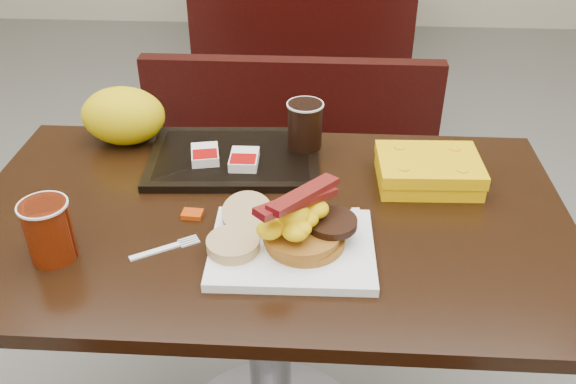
# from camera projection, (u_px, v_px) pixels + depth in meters

# --- Properties ---
(table_near) EXTENTS (1.20, 0.70, 0.75)m
(table_near) POSITION_uv_depth(u_px,v_px,m) (270.00, 345.00, 1.43)
(table_near) COLOR black
(table_near) RESTS_ON floor
(bench_near_n) EXTENTS (1.00, 0.46, 0.72)m
(bench_near_n) POSITION_uv_depth(u_px,v_px,m) (288.00, 188.00, 2.02)
(bench_near_n) COLOR black
(bench_near_n) RESTS_ON floor
(table_far) EXTENTS (1.20, 0.70, 0.75)m
(table_far) POSITION_uv_depth(u_px,v_px,m) (307.00, 10.00, 3.60)
(table_far) COLOR black
(table_far) RESTS_ON floor
(bench_far_s) EXTENTS (1.00, 0.46, 0.72)m
(bench_far_s) POSITION_uv_depth(u_px,v_px,m) (302.00, 56.00, 3.02)
(bench_far_s) COLOR black
(bench_far_s) RESTS_ON floor
(platter) EXTENTS (0.30, 0.24, 0.02)m
(platter) POSITION_uv_depth(u_px,v_px,m) (292.00, 248.00, 1.12)
(platter) COLOR white
(platter) RESTS_ON table_near
(pancake_stack) EXTENTS (0.18, 0.18, 0.03)m
(pancake_stack) POSITION_uv_depth(u_px,v_px,m) (305.00, 236.00, 1.11)
(pancake_stack) COLOR #885816
(pancake_stack) RESTS_ON platter
(sausage_patty) EXTENTS (0.12, 0.12, 0.01)m
(sausage_patty) POSITION_uv_depth(u_px,v_px,m) (332.00, 223.00, 1.11)
(sausage_patty) COLOR black
(sausage_patty) RESTS_ON pancake_stack
(scrambled_eggs) EXTENTS (0.12, 0.10, 0.05)m
(scrambled_eggs) POSITION_uv_depth(u_px,v_px,m) (294.00, 218.00, 1.08)
(scrambled_eggs) COLOR yellow
(scrambled_eggs) RESTS_ON pancake_stack
(bacon_strips) EXTENTS (0.18, 0.18, 0.01)m
(bacon_strips) POSITION_uv_depth(u_px,v_px,m) (297.00, 200.00, 1.07)
(bacon_strips) COLOR #4A050C
(bacon_strips) RESTS_ON scrambled_eggs
(muffin_bottom) EXTENTS (0.12, 0.12, 0.02)m
(muffin_bottom) POSITION_uv_depth(u_px,v_px,m) (233.00, 244.00, 1.09)
(muffin_bottom) COLOR tan
(muffin_bottom) RESTS_ON platter
(muffin_top) EXTENTS (0.10, 0.10, 0.06)m
(muffin_top) POSITION_uv_depth(u_px,v_px,m) (247.00, 215.00, 1.15)
(muffin_top) COLOR tan
(muffin_top) RESTS_ON platter
(coffee_cup_near) EXTENTS (0.10, 0.10, 0.11)m
(coffee_cup_near) POSITION_uv_depth(u_px,v_px,m) (49.00, 231.00, 1.08)
(coffee_cup_near) COLOR maroon
(coffee_cup_near) RESTS_ON table_near
(fork) EXTENTS (0.12, 0.09, 0.00)m
(fork) POSITION_uv_depth(u_px,v_px,m) (155.00, 251.00, 1.12)
(fork) COLOR white
(fork) RESTS_ON table_near
(knife) EXTENTS (0.03, 0.19, 0.00)m
(knife) POSITION_uv_depth(u_px,v_px,m) (362.00, 238.00, 1.15)
(knife) COLOR white
(knife) RESTS_ON table_near
(condiment_syrup) EXTENTS (0.04, 0.03, 0.01)m
(condiment_syrup) POSITION_uv_depth(u_px,v_px,m) (192.00, 214.00, 1.21)
(condiment_syrup) COLOR #AA3407
(condiment_syrup) RESTS_ON table_near
(condiment_ketchup) EXTENTS (0.04, 0.04, 0.01)m
(condiment_ketchup) POSITION_uv_depth(u_px,v_px,m) (241.00, 219.00, 1.20)
(condiment_ketchup) COLOR #8C0504
(condiment_ketchup) RESTS_ON table_near
(tray) EXTENTS (0.39, 0.29, 0.02)m
(tray) POSITION_uv_depth(u_px,v_px,m) (234.00, 158.00, 1.39)
(tray) COLOR black
(tray) RESTS_ON table_near
(hashbrown_sleeve_left) EXTENTS (0.07, 0.09, 0.02)m
(hashbrown_sleeve_left) POSITION_uv_depth(u_px,v_px,m) (205.00, 155.00, 1.36)
(hashbrown_sleeve_left) COLOR silver
(hashbrown_sleeve_left) RESTS_ON tray
(hashbrown_sleeve_right) EXTENTS (0.06, 0.08, 0.02)m
(hashbrown_sleeve_right) POSITION_uv_depth(u_px,v_px,m) (244.00, 159.00, 1.34)
(hashbrown_sleeve_right) COLOR silver
(hashbrown_sleeve_right) RESTS_ON tray
(coffee_cup_far) EXTENTS (0.09, 0.09, 0.11)m
(coffee_cup_far) POSITION_uv_depth(u_px,v_px,m) (305.00, 125.00, 1.39)
(coffee_cup_far) COLOR black
(coffee_cup_far) RESTS_ON tray
(clamshell) EXTENTS (0.22, 0.17, 0.06)m
(clamshell) POSITION_uv_depth(u_px,v_px,m) (428.00, 171.00, 1.31)
(clamshell) COLOR #E7A903
(clamshell) RESTS_ON table_near
(paper_bag) EXTENTS (0.23, 0.20, 0.14)m
(paper_bag) POSITION_uv_depth(u_px,v_px,m) (123.00, 116.00, 1.44)
(paper_bag) COLOR yellow
(paper_bag) RESTS_ON table_near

